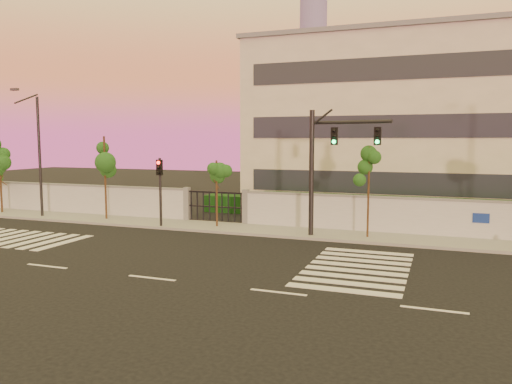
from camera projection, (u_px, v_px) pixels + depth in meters
ground at (152, 278)px, 18.72m from camera, size 120.00×120.00×0.00m
sidewalk at (252, 229)px, 28.49m from camera, size 60.00×3.00×0.15m
perimeter_wall at (263, 209)px, 29.74m from camera, size 60.00×0.36×2.20m
hedge_row at (293, 208)px, 31.95m from camera, size 41.00×4.25×1.80m
institutional_building at (428, 126)px, 35.39m from camera, size 24.40×12.40×12.25m
distant_skyscraper at (313, 44)px, 295.66m from camera, size 16.00×16.00×118.00m
road_markings at (167, 253)px, 22.77m from camera, size 57.00×7.62×0.02m
street_tree_b at (0, 160)px, 34.47m from camera, size 1.64×1.30×5.16m
street_tree_c at (105, 159)px, 31.56m from camera, size 1.62×1.29×5.41m
street_tree_d at (217, 179)px, 28.89m from camera, size 1.41×1.12×4.00m
street_tree_e at (369, 172)px, 25.60m from camera, size 1.31×1.04×4.82m
traffic_signal_main at (328, 158)px, 25.77m from camera, size 4.22×1.01×6.72m
traffic_signal_secondary at (160, 184)px, 29.03m from camera, size 0.32×0.33×4.13m
streetlight_west at (37, 150)px, 32.56m from camera, size 0.50×2.01×8.34m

